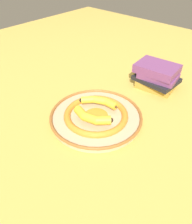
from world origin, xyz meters
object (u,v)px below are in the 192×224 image
Objects in this scene: banana_b at (100,101)px; book_stack at (157,76)px; banana_a at (91,117)px; decorative_bowl at (96,116)px.

book_stack is (-0.07, -0.35, 0.01)m from banana_b.
banana_a is 0.11m from banana_b.
book_stack reaches higher than banana_b.
banana_b is at bearing 79.28° from book_stack.
banana_b is (0.03, -0.05, 0.04)m from decorative_bowl.
banana_b is 0.75× the size of book_stack.
banana_a is 1.07× the size of banana_b.
banana_a is 0.80× the size of book_stack.
decorative_bowl is 1.76× the size of book_stack.
decorative_bowl is 0.07m from banana_b.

